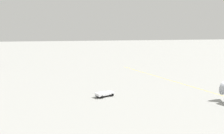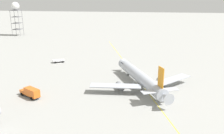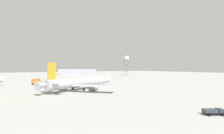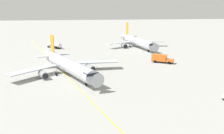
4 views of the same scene
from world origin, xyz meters
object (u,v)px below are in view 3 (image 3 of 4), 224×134
Objects in this scene: catering_truck_truck at (36,81)px; radar_tower at (127,59)px; airliner_main at (80,83)px; baggage_truck_truck at (214,111)px; pushback_tug_truck at (96,80)px.

radar_tower reaches higher than catering_truck_truck.
airliner_main is 1.55× the size of radar_tower.
pushback_tug_truck is at bearing 110.42° from baggage_truck_truck.
airliner_main is 4.60× the size of catering_truck_truck.
baggage_truck_truck is (48.46, 9.65, -2.28)m from airliner_main.
pushback_tug_truck is (-4.14, 39.49, -0.85)m from catering_truck_truck.
airliner_main reaches higher than pushback_tug_truck.
airliner_main is 46.53m from pushback_tug_truck.
catering_truck_truck reaches higher than baggage_truck_truck.
pushback_tug_truck is at bearing 31.74° from airliner_main.
catering_truck_truck reaches higher than pushback_tug_truck.
baggage_truck_truck is 162.77m from radar_tower.
catering_truck_truck is 121.15m from radar_tower.
airliner_main is at bearing 132.63° from baggage_truck_truck.
radar_tower reaches higher than airliner_main.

